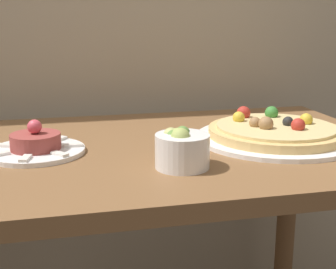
# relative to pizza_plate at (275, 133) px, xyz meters

# --- Properties ---
(dining_table) EXTENTS (1.09, 0.70, 0.77)m
(dining_table) POSITION_rel_pizza_plate_xyz_m (-0.27, 0.02, -0.15)
(dining_table) COLOR brown
(dining_table) RESTS_ON ground_plane
(pizza_plate) EXTENTS (0.37, 0.37, 0.06)m
(pizza_plate) POSITION_rel_pizza_plate_xyz_m (0.00, 0.00, 0.00)
(pizza_plate) COLOR white
(pizza_plate) RESTS_ON dining_table
(tartare_plate) EXTENTS (0.20, 0.20, 0.07)m
(tartare_plate) POSITION_rel_pizza_plate_xyz_m (-0.54, 0.01, -0.00)
(tartare_plate) COLOR white
(tartare_plate) RESTS_ON dining_table
(small_bowl) EXTENTS (0.10, 0.10, 0.08)m
(small_bowl) POSITION_rel_pizza_plate_xyz_m (-0.27, -0.15, 0.02)
(small_bowl) COLOR white
(small_bowl) RESTS_ON dining_table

